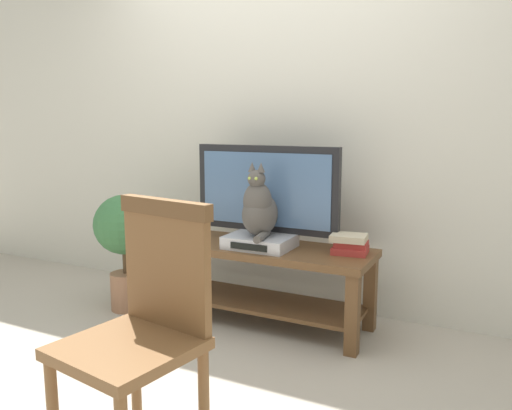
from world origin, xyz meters
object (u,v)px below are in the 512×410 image
Objects in this scene: tv_stand at (260,269)px; tv at (266,192)px; potted_plant at (124,235)px; media_box at (260,242)px; book_stack at (350,244)px; wooden_chair at (145,318)px; cat at (259,209)px.

tv is (0.00, 0.09, 0.47)m from tv_stand.
potted_plant is at bearing -162.32° from tv.
book_stack is at bearing 11.54° from media_box.
tv is 0.99m from potted_plant.
book_stack is (0.55, 0.06, 0.20)m from tv_stand.
media_box is at bearing 8.84° from potted_plant.
tv_stand is 0.19m from media_box.
wooden_chair is 1.26× the size of potted_plant.
cat reaches higher than wooden_chair.
tv is at bearing 99.20° from wooden_chair.
media_box is 1.37m from wooden_chair.
wooden_chair is at bearing -80.21° from tv_stand.
tv_stand is 1.48× the size of tv.
book_stack is at bearing 5.79° from tv_stand.
cat is 0.57m from book_stack.
potted_plant reaches higher than media_box.
potted_plant is (-0.93, -0.14, -0.03)m from media_box.
wooden_chair is 1.49m from book_stack.
tv is 0.32m from media_box.
wooden_chair reaches higher than potted_plant.
wooden_chair is 4.41× the size of book_stack.
cat reaches higher than potted_plant.
tv_stand is 1.80× the size of potted_plant.
tv_stand is at bearing 12.26° from potted_plant.
potted_plant reaches higher than tv_stand.
wooden_chair is (0.21, -1.35, 0.04)m from media_box.
cat reaches higher than tv_stand.
tv is 1.22× the size of potted_plant.
book_stack reaches higher than tv_stand.
media_box is at bearing -61.92° from tv_stand.
tv is at bearing 100.27° from cat.
tv_stand is 3.14× the size of cat.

